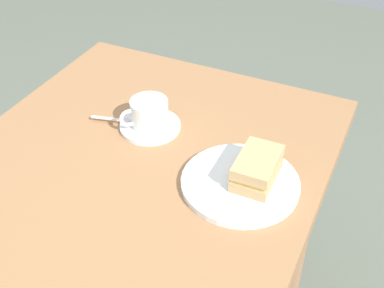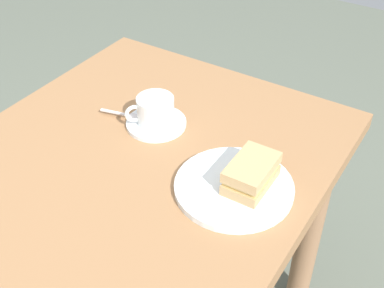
{
  "view_description": "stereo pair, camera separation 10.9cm",
  "coord_description": "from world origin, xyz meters",
  "views": [
    {
      "loc": [
        0.5,
        0.46,
        1.42
      ],
      "look_at": [
        -0.27,
        0.1,
        0.74
      ],
      "focal_mm": 47.29,
      "sensor_mm": 36.0,
      "label": 1
    },
    {
      "loc": [
        0.45,
        0.55,
        1.42
      ],
      "look_at": [
        -0.27,
        0.1,
        0.74
      ],
      "focal_mm": 47.29,
      "sensor_mm": 36.0,
      "label": 2
    }
  ],
  "objects": [
    {
      "name": "coffee_cup",
      "position": [
        -0.32,
        -0.04,
        0.75
      ],
      "size": [
        0.1,
        0.09,
        0.06
      ],
      "color": "silver",
      "rests_on": "coffee_saucer"
    },
    {
      "name": "sandwich_front",
      "position": [
        -0.24,
        0.25,
        0.75
      ],
      "size": [
        0.12,
        0.08,
        0.06
      ],
      "color": "tan",
      "rests_on": "sandwich_plate"
    },
    {
      "name": "spoon",
      "position": [
        -0.3,
        -0.11,
        0.72
      ],
      "size": [
        0.03,
        0.1,
        0.01
      ],
      "color": "silver",
      "rests_on": "coffee_saucer"
    },
    {
      "name": "dining_table",
      "position": [
        0.0,
        0.0,
        0.61
      ],
      "size": [
        1.27,
        0.77,
        0.71
      ],
      "color": "#986B44",
      "rests_on": "ground_plane"
    },
    {
      "name": "sandwich_plate",
      "position": [
        -0.22,
        0.23,
        0.72
      ],
      "size": [
        0.24,
        0.24,
        0.01
      ],
      "primitive_type": "cylinder",
      "color": "silver",
      "rests_on": "dining_table"
    },
    {
      "name": "coffee_saucer",
      "position": [
        -0.32,
        -0.03,
        0.72
      ],
      "size": [
        0.14,
        0.14,
        0.01
      ],
      "primitive_type": "cylinder",
      "color": "silver",
      "rests_on": "dining_table"
    }
  ]
}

